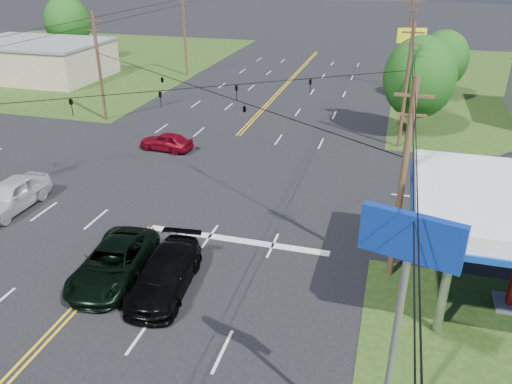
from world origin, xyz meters
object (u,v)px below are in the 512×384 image
(pole_se, at_px, (402,181))
(tree_right_b, at_px, (443,59))
(pole_left_far, at_px, (185,32))
(pickup_white, at_px, (11,195))
(pole_nw, at_px, (99,66))
(tree_right_a, at_px, (420,78))
(retail_nw, at_px, (37,61))
(pole_ne, at_px, (406,85))
(suv_black, at_px, (165,274))
(pole_right_far, at_px, (408,42))
(tree_far_l, at_px, (67,22))
(polesign_se, at_px, (405,276))
(pickup_dkgreen, at_px, (113,263))

(pole_se, distance_m, tree_right_b, 33.19)
(pole_left_far, bearing_deg, pickup_white, -83.63)
(pole_nw, relative_size, tree_right_a, 1.16)
(tree_right_a, height_order, pickup_white, tree_right_a)
(retail_nw, relative_size, pickup_white, 2.96)
(tree_right_b, bearing_deg, pole_ne, -103.13)
(pole_se, height_order, tree_right_a, pole_se)
(suv_black, bearing_deg, pole_right_far, 70.63)
(tree_right_a, distance_m, tree_far_l, 50.16)
(pole_left_far, distance_m, pole_right_far, 26.00)
(tree_far_l, distance_m, pickup_white, 46.53)
(polesign_se, bearing_deg, pole_se, 90.00)
(pole_ne, bearing_deg, tree_right_a, 71.57)
(pole_left_far, height_order, tree_far_l, pole_left_far)
(pole_right_far, height_order, pickup_dkgreen, pole_right_far)
(pole_nw, bearing_deg, pole_ne, 0.00)
(pole_ne, distance_m, pickup_dkgreen, 25.43)
(pickup_dkgreen, xyz_separation_m, pickup_white, (-9.46, 4.56, 0.10))
(pole_left_far, height_order, tree_right_a, pole_left_far)
(tree_far_l, xyz_separation_m, pickup_white, (23.04, -40.20, -4.27))
(pole_nw, bearing_deg, tree_far_l, 129.56)
(pole_right_far, xyz_separation_m, tree_right_b, (3.50, -4.00, -0.95))
(pole_se, bearing_deg, pickup_white, 177.91)
(pickup_dkgreen, bearing_deg, pickup_white, 148.20)
(polesign_se, bearing_deg, suv_black, 148.41)
(polesign_se, bearing_deg, pole_ne, 90.00)
(pole_ne, distance_m, suv_black, 24.35)
(pole_nw, height_order, tree_far_l, pole_nw)
(suv_black, xyz_separation_m, polesign_se, (9.78, -6.02, 5.89))
(pole_left_far, bearing_deg, retail_nw, -160.56)
(pole_ne, distance_m, tree_far_l, 50.54)
(pole_left_far, height_order, pickup_dkgreen, pole_left_far)
(pole_right_far, bearing_deg, pole_nw, -143.84)
(tree_right_a, xyz_separation_m, suv_black, (-10.78, -24.92, -4.05))
(pole_se, bearing_deg, pole_nw, 145.30)
(pole_right_far, bearing_deg, pole_left_far, 180.00)
(pole_nw, bearing_deg, suv_black, -53.51)
(tree_right_b, relative_size, suv_black, 1.25)
(suv_black, height_order, pickup_white, pickup_white)
(tree_right_b, bearing_deg, retail_nw, -177.54)
(pole_nw, relative_size, pole_right_far, 0.95)
(pole_ne, bearing_deg, retail_nw, 163.18)
(suv_black, bearing_deg, pole_ne, 60.02)
(tree_far_l, bearing_deg, pickup_dkgreen, -54.02)
(pole_se, relative_size, pole_ne, 1.00)
(tree_right_b, distance_m, tree_far_l, 49.17)
(retail_nw, xyz_separation_m, tree_right_b, (46.50, 2.00, 2.22))
(pole_se, relative_size, suv_black, 1.68)
(tree_right_a, bearing_deg, pole_se, -92.73)
(pole_right_far, bearing_deg, pole_ne, -90.00)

